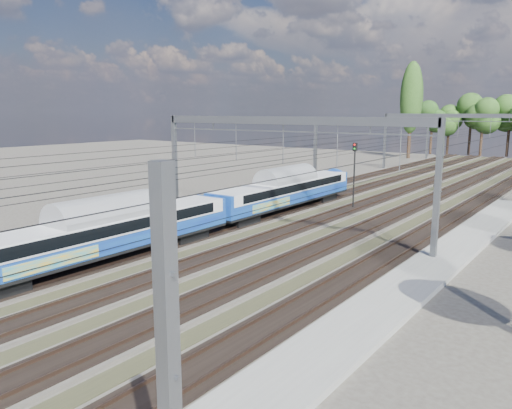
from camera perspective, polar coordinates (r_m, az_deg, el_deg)
The scene contains 7 objects.
track_bed at distance 51.50m, azimuth 12.26°, elevation -0.00°, with size 21.00×130.00×0.34m.
platform at distance 24.74m, azimuth 13.69°, elevation -11.61°, with size 3.00×70.00×0.30m, color gray.
catenary at distance 57.72m, azimuth 15.99°, elevation 7.26°, with size 25.65×130.00×9.00m.
poplar at distance 105.33m, azimuth 17.34°, elevation 11.53°, with size 4.40×4.40×19.04m.
emu_train at distance 31.61m, azimuth -17.53°, elevation -2.50°, with size 2.88×60.90×4.21m.
worker at distance 63.45m, azimuth 19.85°, elevation 2.39°, with size 0.72×0.47×1.96m, color black.
signal_near at distance 48.88m, azimuth 11.17°, elevation 4.17°, with size 0.41×0.37×6.41m.
Camera 1 is at (20.59, -1.28, 9.39)m, focal length 35.00 mm.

